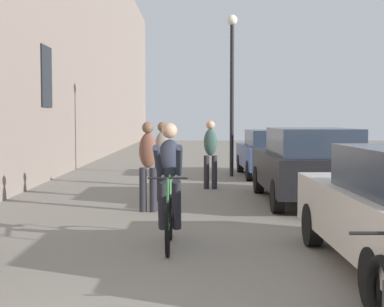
{
  "coord_description": "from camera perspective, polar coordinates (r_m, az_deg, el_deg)",
  "views": [
    {
      "loc": [
        0.87,
        -2.57,
        1.77
      ],
      "look_at": [
        0.94,
        11.27,
        0.93
      ],
      "focal_mm": 53.95,
      "sensor_mm": 36.0,
      "label": 1
    }
  ],
  "objects": [
    {
      "name": "cyclist_on_bicycle",
      "position": [
        8.07,
        -2.52,
        -3.36
      ],
      "size": [
        0.52,
        1.76,
        1.74
      ],
      "color": "black",
      "rests_on": "ground_plane"
    },
    {
      "name": "parked_car_third",
      "position": [
        17.72,
        7.45,
        0.12
      ],
      "size": [
        1.76,
        4.05,
        1.43
      ],
      "color": "#384C84",
      "rests_on": "ground_plane"
    },
    {
      "name": "pedestrian_near",
      "position": [
        10.94,
        -4.64,
        -0.77
      ],
      "size": [
        0.38,
        0.3,
        1.71
      ],
      "color": "#26262D",
      "rests_on": "ground_plane"
    },
    {
      "name": "pedestrian_far",
      "position": [
        14.46,
        1.58,
        0.3
      ],
      "size": [
        0.36,
        0.27,
        1.72
      ],
      "color": "#26262D",
      "rests_on": "ground_plane"
    },
    {
      "name": "building_facade_left",
      "position": [
        17.43,
        -15.09,
        14.26
      ],
      "size": [
        0.54,
        68.0,
        10.14
      ],
      "color": "gray",
      "rests_on": "ground_plane"
    },
    {
      "name": "parked_car_second",
      "position": [
        12.31,
        11.1,
        -1.04
      ],
      "size": [
        1.89,
        4.43,
        1.57
      ],
      "color": "black",
      "rests_on": "ground_plane"
    },
    {
      "name": "pedestrian_mid",
      "position": [
        12.37,
        -3.18,
        -0.3
      ],
      "size": [
        0.35,
        0.26,
        1.7
      ],
      "color": "#26262D",
      "rests_on": "ground_plane"
    },
    {
      "name": "street_lamp",
      "position": [
        17.69,
        3.71,
        7.8
      ],
      "size": [
        0.32,
        0.32,
        4.9
      ],
      "color": "black",
      "rests_on": "ground_plane"
    }
  ]
}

